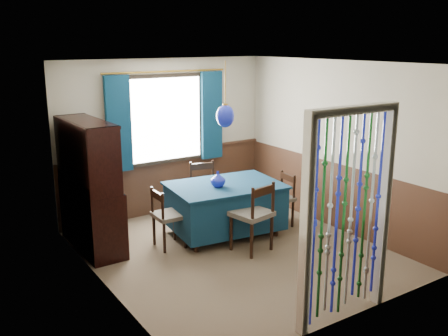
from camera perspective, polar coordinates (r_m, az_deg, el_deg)
floor at (r=6.83m, az=1.26°, el=-9.51°), size 4.00×4.00×0.00m
ceiling at (r=6.25m, az=1.38°, el=11.94°), size 4.00×4.00×0.00m
wall_back at (r=8.11m, az=-6.73°, el=3.52°), size 3.60×0.00×3.60m
wall_front at (r=4.97m, az=14.53°, el=-3.85°), size 3.60×0.00×3.60m
wall_left at (r=5.63m, az=-13.94°, el=-1.66°), size 0.00×4.00×4.00m
wall_right at (r=7.57m, az=12.62°, el=2.48°), size 0.00×4.00×4.00m
wainscot_back at (r=8.27m, az=-6.54°, el=-1.61°), size 3.60×0.00×3.60m
wainscot_front at (r=5.26m, az=13.89°, el=-11.59°), size 3.60×0.00×3.60m
wainscot_left at (r=5.89m, az=-13.36°, el=-8.68°), size 0.00×4.00×4.00m
wainscot_right at (r=7.74m, az=12.24°, el=-2.97°), size 0.00×4.00×4.00m
window at (r=8.02m, az=-6.64°, el=5.57°), size 1.32×0.12×1.42m
doorway at (r=5.08m, az=13.89°, el=-5.82°), size 1.16×0.12×2.18m
dining_table at (r=7.26m, az=0.13°, el=-4.31°), size 1.70×1.27×0.76m
chair_near at (r=6.68m, az=3.38°, el=-5.37°), size 0.56×0.54×0.97m
chair_far at (r=7.86m, az=-2.18°, el=-2.49°), size 0.54×0.52×0.91m
chair_left at (r=6.86m, az=-6.50°, el=-5.46°), size 0.41×0.43×0.84m
chair_right at (r=7.66m, az=6.44°, el=-3.42°), size 0.42×0.43×0.82m
sideboard at (r=6.99m, az=-15.00°, el=-4.10°), size 0.49×1.35×1.76m
pendant_lamp at (r=6.95m, az=0.14°, el=5.98°), size 0.25×0.25×0.91m
vase_table at (r=7.02m, az=-0.70°, el=-1.35°), size 0.23×0.23×0.20m
bowl_shelf at (r=6.53m, az=-13.90°, el=0.36°), size 0.23×0.23×0.05m
vase_sideboard at (r=7.11m, az=-15.30°, el=-0.81°), size 0.16×0.16×0.17m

